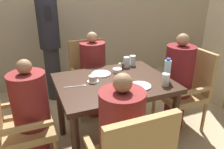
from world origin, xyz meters
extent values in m
plane|color=tan|center=(0.00, 0.00, 0.00)|extent=(16.00, 16.00, 0.00)
cube|color=tan|center=(0.00, 1.88, 1.40)|extent=(8.00, 0.06, 2.80)
cube|color=#331E14|center=(0.00, 0.00, 0.74)|extent=(1.12, 0.87, 0.05)
cylinder|color=#331E14|center=(0.50, -0.37, 0.36)|extent=(0.07, 0.07, 0.72)
cylinder|color=#331E14|center=(-0.50, 0.37, 0.36)|extent=(0.07, 0.07, 0.72)
cylinder|color=#331E14|center=(0.50, 0.37, 0.36)|extent=(0.07, 0.07, 0.72)
cube|color=#A88451|center=(-0.86, 0.00, 0.43)|extent=(0.49, 0.49, 0.07)
cube|color=#A88451|center=(-0.86, 0.22, 0.59)|extent=(0.44, 0.04, 0.04)
cube|color=#A88451|center=(-0.86, -0.22, 0.59)|extent=(0.44, 0.04, 0.04)
cylinder|color=#A88451|center=(-0.65, 0.21, 0.20)|extent=(0.04, 0.04, 0.40)
cylinder|color=#A88451|center=(-1.08, 0.21, 0.20)|extent=(0.04, 0.04, 0.40)
cylinder|color=maroon|center=(-0.80, 0.00, 0.23)|extent=(0.24, 0.24, 0.47)
cylinder|color=maroon|center=(-0.80, 0.00, 0.72)|extent=(0.32, 0.32, 0.50)
sphere|color=#997051|center=(-0.80, 0.00, 1.03)|extent=(0.13, 0.13, 0.13)
cube|color=#A88451|center=(0.00, 0.74, 0.43)|extent=(0.49, 0.49, 0.07)
cube|color=#A88451|center=(0.00, 0.96, 0.72)|extent=(0.49, 0.05, 0.50)
cube|color=#A88451|center=(0.22, 0.74, 0.59)|extent=(0.04, 0.44, 0.04)
cube|color=#A88451|center=(-0.22, 0.74, 0.59)|extent=(0.04, 0.44, 0.04)
cylinder|color=#A88451|center=(0.21, 0.52, 0.20)|extent=(0.04, 0.04, 0.40)
cylinder|color=#A88451|center=(-0.21, 0.52, 0.20)|extent=(0.04, 0.04, 0.40)
cylinder|color=#A88451|center=(0.21, 0.95, 0.20)|extent=(0.04, 0.04, 0.40)
cylinder|color=#A88451|center=(-0.21, 0.95, 0.20)|extent=(0.04, 0.04, 0.40)
cylinder|color=maroon|center=(0.00, 0.68, 0.23)|extent=(0.24, 0.24, 0.47)
cylinder|color=maroon|center=(0.00, 0.68, 0.74)|extent=(0.32, 0.32, 0.53)
sphere|color=tan|center=(0.00, 0.68, 1.07)|extent=(0.13, 0.13, 0.13)
cube|color=#A88451|center=(0.86, 0.00, 0.43)|extent=(0.49, 0.49, 0.07)
cube|color=#A88451|center=(1.09, 0.00, 0.72)|extent=(0.05, 0.49, 0.50)
cube|color=#A88451|center=(0.86, -0.22, 0.59)|extent=(0.44, 0.04, 0.04)
cube|color=#A88451|center=(0.86, 0.22, 0.59)|extent=(0.44, 0.04, 0.04)
cylinder|color=#A88451|center=(0.65, -0.21, 0.20)|extent=(0.04, 0.04, 0.40)
cylinder|color=#A88451|center=(0.65, 0.21, 0.20)|extent=(0.04, 0.04, 0.40)
cylinder|color=#A88451|center=(1.08, -0.21, 0.20)|extent=(0.04, 0.04, 0.40)
cylinder|color=#A88451|center=(1.08, 0.21, 0.20)|extent=(0.04, 0.04, 0.40)
cylinder|color=maroon|center=(0.80, 0.00, 0.23)|extent=(0.24, 0.24, 0.47)
cylinder|color=maroon|center=(0.80, 0.00, 0.76)|extent=(0.32, 0.32, 0.57)
sphere|color=#997051|center=(0.80, 0.00, 1.11)|extent=(0.14, 0.14, 0.14)
cube|color=#A88451|center=(0.00, -0.74, 0.59)|extent=(0.04, 0.44, 0.04)
cylinder|color=maroon|center=(-0.22, -0.68, 0.74)|extent=(0.32, 0.32, 0.54)
sphere|color=#997051|center=(-0.22, -0.68, 1.07)|extent=(0.13, 0.13, 0.13)
cylinder|color=#2D2D33|center=(-0.43, 1.35, 0.40)|extent=(0.22, 0.22, 0.81)
cylinder|color=#23232D|center=(-0.43, 1.35, 1.15)|extent=(0.29, 0.29, 0.69)
cube|color=black|center=(-0.43, 1.17, 1.33)|extent=(0.07, 0.01, 0.14)
cylinder|color=white|center=(0.18, -0.22, 0.77)|extent=(0.21, 0.21, 0.01)
cylinder|color=white|center=(-0.06, 0.21, 0.77)|extent=(0.21, 0.21, 0.01)
cylinder|color=white|center=(-0.20, 0.06, 0.77)|extent=(0.11, 0.11, 0.01)
cylinder|color=white|center=(-0.20, 0.06, 0.80)|extent=(0.08, 0.08, 0.06)
cylinder|color=white|center=(0.13, 0.20, 0.79)|extent=(0.10, 0.10, 0.04)
cylinder|color=#A3C6DB|center=(0.48, -0.20, 0.87)|extent=(0.07, 0.07, 0.21)
cylinder|color=#3359B2|center=(0.48, -0.20, 0.99)|extent=(0.04, 0.04, 0.02)
cylinder|color=silver|center=(0.38, 0.33, 0.83)|extent=(0.07, 0.07, 0.12)
cylinder|color=silver|center=(0.41, -0.29, 0.83)|extent=(0.07, 0.07, 0.12)
cylinder|color=silver|center=(0.29, 0.31, 0.83)|extent=(0.07, 0.07, 0.12)
cylinder|color=white|center=(0.19, 0.27, 0.80)|extent=(0.03, 0.03, 0.07)
cylinder|color=#4C3D2D|center=(0.23, 0.27, 0.80)|extent=(0.03, 0.03, 0.07)
cube|color=silver|center=(-0.40, 0.01, 0.77)|extent=(0.19, 0.04, 0.00)
cube|color=silver|center=(-0.31, 0.00, 0.77)|extent=(0.04, 0.03, 0.00)
cube|color=silver|center=(0.00, -0.05, 0.77)|extent=(0.18, 0.05, 0.00)
cube|color=silver|center=(0.09, -0.03, 0.77)|extent=(0.06, 0.03, 0.00)
camera|label=1|loc=(-0.77, -1.83, 1.66)|focal=35.00mm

